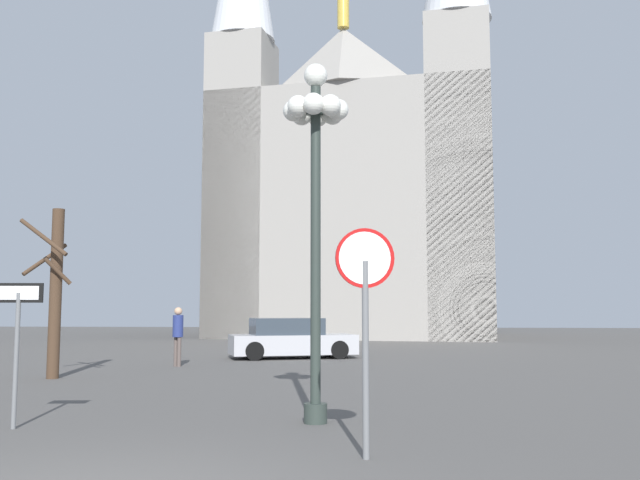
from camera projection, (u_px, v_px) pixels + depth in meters
cathedral at (358, 190)px, 44.63m from camera, size 18.58×15.69×32.14m
stop_sign at (365, 297)px, 8.23m from camera, size 0.71×0.21×2.71m
one_way_arrow_sign at (17, 331)px, 10.22m from camera, size 0.71×0.11×2.12m
street_lamp at (316, 162)px, 10.99m from camera, size 1.05×1.05×5.66m
bare_tree at (55, 289)px, 17.58m from camera, size 1.46×1.60×4.30m
parked_car_near_silver at (291, 339)px, 24.63m from camera, size 4.75×3.17×1.42m
pedestrian_walking at (178, 330)px, 21.15m from camera, size 0.32×0.32×1.79m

